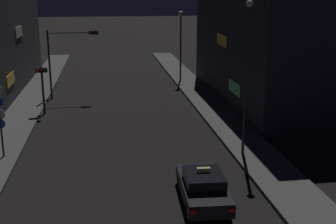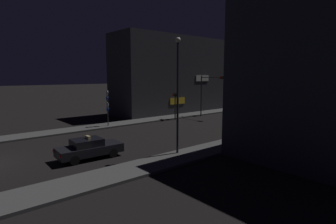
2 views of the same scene
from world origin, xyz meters
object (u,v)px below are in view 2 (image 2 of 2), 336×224
at_px(taxi, 89,148).
at_px(traffic_light_left_kerb, 175,100).
at_px(street_lamp_far_block, 307,82).
at_px(traffic_light_overhead, 210,88).
at_px(sign_pole_left, 107,105).
at_px(street_lamp_near_block, 178,88).

relative_size(taxi, traffic_light_left_kerb, 1.28).
bearing_deg(street_lamp_far_block, traffic_light_left_kerb, -138.68).
relative_size(taxi, traffic_light_overhead, 0.79).
bearing_deg(traffic_light_left_kerb, taxi, -61.38).
bearing_deg(traffic_light_left_kerb, sign_pole_left, -96.49).
height_order(traffic_light_left_kerb, sign_pole_left, sign_pole_left).
distance_m(taxi, street_lamp_far_block, 26.67).
bearing_deg(sign_pole_left, traffic_light_overhead, 79.68).
xyz_separation_m(traffic_light_left_kerb, street_lamp_far_block, (11.98, 10.53, 2.39)).
xyz_separation_m(taxi, traffic_light_overhead, (-6.98, 20.51, 3.37)).
bearing_deg(street_lamp_near_block, traffic_light_left_kerb, 138.94).
bearing_deg(street_lamp_near_block, taxi, -123.14).
height_order(sign_pole_left, street_lamp_far_block, street_lamp_far_block).
height_order(sign_pole_left, street_lamp_near_block, street_lamp_near_block).
xyz_separation_m(taxi, street_lamp_near_block, (3.40, 5.21, 4.14)).
xyz_separation_m(sign_pole_left, street_lamp_near_block, (12.94, -1.25, 2.40)).
distance_m(taxi, traffic_light_overhead, 21.93).
distance_m(sign_pole_left, street_lamp_near_block, 13.22).
bearing_deg(traffic_light_overhead, street_lamp_near_block, -55.84).
bearing_deg(taxi, traffic_light_left_kerb, 118.62).
relative_size(traffic_light_overhead, street_lamp_near_block, 0.70).
bearing_deg(traffic_light_overhead, sign_pole_left, -100.32).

